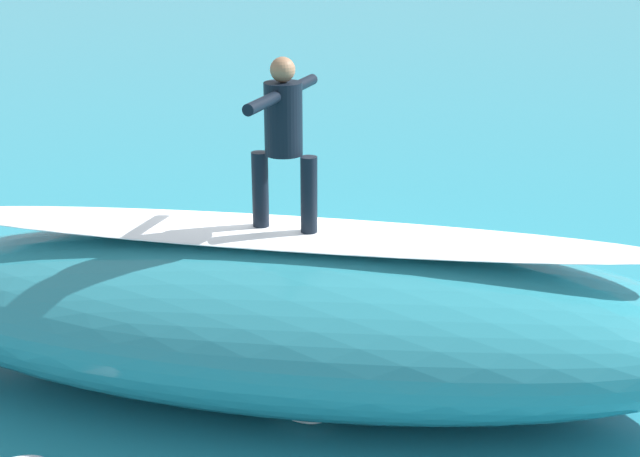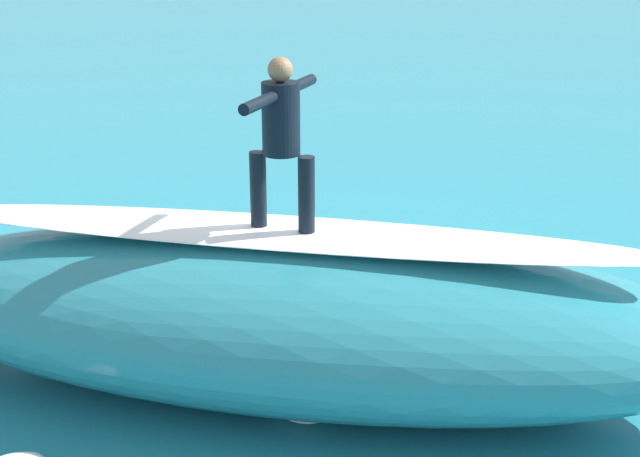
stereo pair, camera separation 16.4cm
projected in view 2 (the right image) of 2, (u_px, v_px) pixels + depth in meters
The scene contains 8 objects.
ground_plane at pixel (339, 316), 10.14m from camera, with size 120.00×120.00×0.00m, color teal.
wave_crest at pixel (286, 314), 8.33m from camera, with size 8.26×2.70×1.59m, color teal.
wave_foam_lip at pixel (285, 233), 8.05m from camera, with size 7.02×0.94×0.08m, color white.
surfboard_riding at pixel (283, 233), 8.06m from camera, with size 2.27×0.49×0.07m, color #E0563D.
surfer_riding at pixel (281, 132), 7.73m from camera, with size 0.63×1.51×1.59m.
surfboard_paddling at pixel (348, 291), 10.72m from camera, with size 2.16×0.50×0.08m, color yellow.
surfer_paddling at pixel (350, 282), 10.53m from camera, with size 0.84×1.70×0.32m.
foam_patch_mid at pixel (301, 402), 8.22m from camera, with size 0.79×0.59×0.13m, color white.
Camera 2 is at (-2.20, 8.94, 4.39)m, focal length 48.65 mm.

